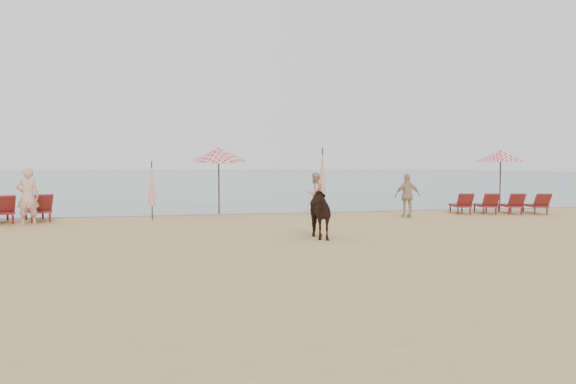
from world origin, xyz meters
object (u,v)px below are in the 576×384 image
object	(u,v)px
lounger_cluster_right	(499,204)
beachgoer_right_b	(407,196)
umbrella_closed_left	(152,184)
umbrella_closed_right	(323,171)
beachgoer_left	(28,196)
cow	(316,213)
beachgoer_right_a	(315,193)
umbrella_open_left_b	(219,154)
umbrella_open_right	(501,156)

from	to	relation	value
lounger_cluster_right	beachgoer_right_b	distance (m)	4.08
umbrella_closed_left	umbrella_closed_right	bearing A→B (deg)	23.99
beachgoer_left	cow	bearing A→B (deg)	137.54
umbrella_closed_right	beachgoer_right_b	world-z (taller)	umbrella_closed_right
beachgoer_right_a	umbrella_closed_left	bearing A→B (deg)	-20.48
beachgoer_right_b	umbrella_open_left_b	bearing A→B (deg)	-19.13
umbrella_open_right	beachgoer_right_a	xyz separation A→B (m)	(-8.05, -0.25, -1.43)
umbrella_closed_left	umbrella_open_right	bearing A→B (deg)	4.70
umbrella_closed_right	cow	size ratio (longest dim) A/B	1.69
beachgoer_right_b	lounger_cluster_right	bearing A→B (deg)	-168.98
umbrella_closed_right	beachgoer_right_a	size ratio (longest dim) A/B	1.64
lounger_cluster_right	umbrella_open_right	distance (m)	2.77
umbrella_closed_left	cow	distance (m)	7.14
umbrella_open_right	beachgoer_right_b	size ratio (longest dim) A/B	1.58
lounger_cluster_right	umbrella_closed_right	size ratio (longest dim) A/B	1.42
lounger_cluster_right	umbrella_open_right	world-z (taller)	umbrella_open_right
umbrella_closed_left	umbrella_open_left_b	bearing A→B (deg)	33.58
umbrella_closed_right	beachgoer_right_a	bearing A→B (deg)	-113.00
umbrella_open_left_b	beachgoer_right_a	bearing A→B (deg)	-33.33
beachgoer_right_a	umbrella_open_left_b	bearing A→B (deg)	-40.28
umbrella_closed_left	umbrella_closed_right	size ratio (longest dim) A/B	0.77
umbrella_open_right	cow	bearing A→B (deg)	-158.85
beachgoer_right_a	beachgoer_right_b	xyz separation A→B (m)	(2.87, -1.99, -0.01)
umbrella_open_left_b	beachgoer_left	world-z (taller)	umbrella_open_left_b
umbrella_open_left_b	cow	distance (m)	7.74
umbrella_open_right	umbrella_closed_right	distance (m)	7.41
lounger_cluster_right	beachgoer_right_a	world-z (taller)	beachgoer_right_a
cow	beachgoer_left	xyz separation A→B (m)	(-7.95, 4.90, 0.26)
umbrella_closed_right	beachgoer_right_a	distance (m)	2.51
umbrella_open_right	beachgoer_right_b	distance (m)	5.82
cow	umbrella_closed_right	bearing A→B (deg)	72.12
lounger_cluster_right	umbrella_closed_left	size ratio (longest dim) A/B	1.83
beachgoer_left	beachgoer_right_a	size ratio (longest dim) A/B	1.14
umbrella_open_left_b	beachgoer_right_a	distance (m)	3.94
umbrella_open_left_b	beachgoer_right_a	size ratio (longest dim) A/B	1.66
umbrella_open_right	umbrella_closed_left	distance (m)	14.15
umbrella_closed_right	beachgoer_left	world-z (taller)	umbrella_closed_right
umbrella_open_left_b	umbrella_open_right	bearing A→B (deg)	-24.36
umbrella_open_left_b	umbrella_open_right	world-z (taller)	umbrella_open_left_b
lounger_cluster_right	beachgoer_left	bearing A→B (deg)	-165.32
umbrella_open_left_b	umbrella_closed_right	distance (m)	4.79
cow	beachgoer_right_b	size ratio (longest dim) A/B	0.98
umbrella_open_right	beachgoer_left	xyz separation A→B (m)	(-17.82, -1.99, -1.32)
umbrella_closed_left	beachgoer_right_a	bearing A→B (deg)	8.57
cow	umbrella_closed_left	bearing A→B (deg)	125.59
umbrella_closed_right	lounger_cluster_right	bearing A→B (deg)	-31.45
cow	beachgoer_right_a	bearing A→B (deg)	74.09
umbrella_open_right	beachgoer_left	distance (m)	17.98
umbrella_open_right	umbrella_closed_left	world-z (taller)	umbrella_open_right
umbrella_open_left_b	umbrella_closed_right	xyz separation A→B (m)	(4.51, 1.47, -0.68)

